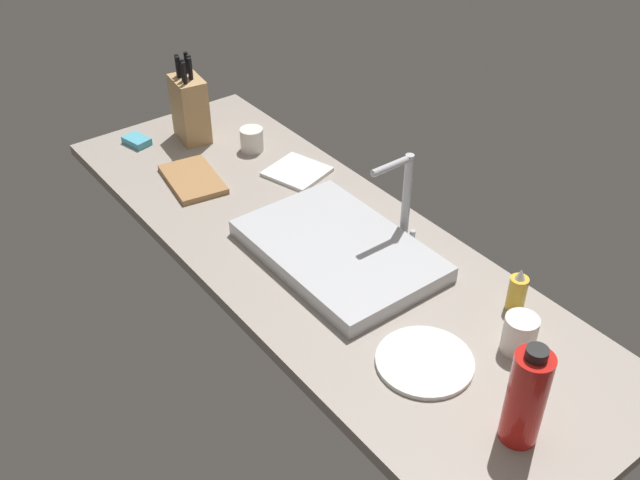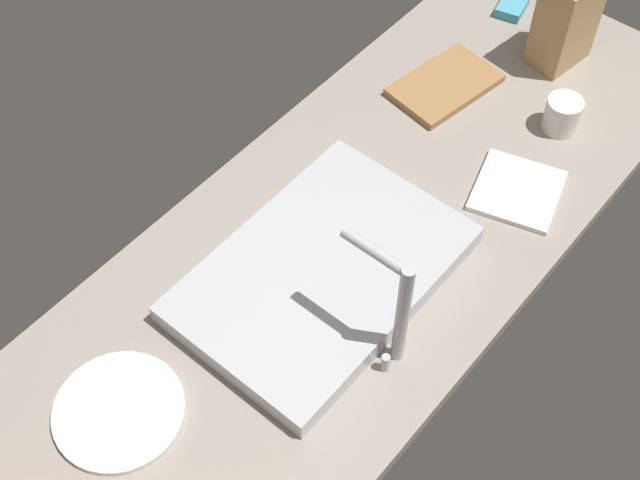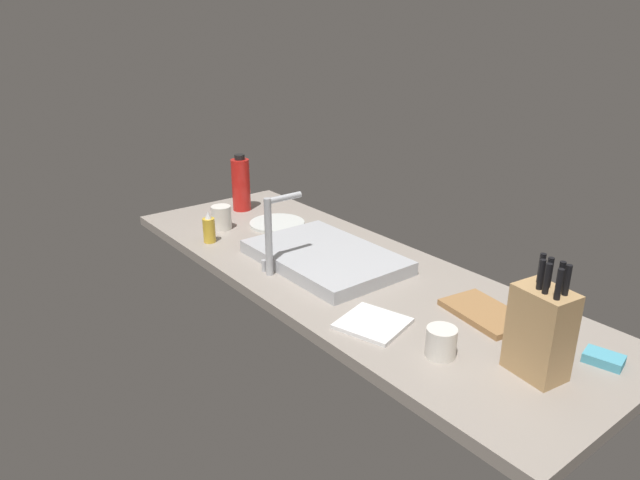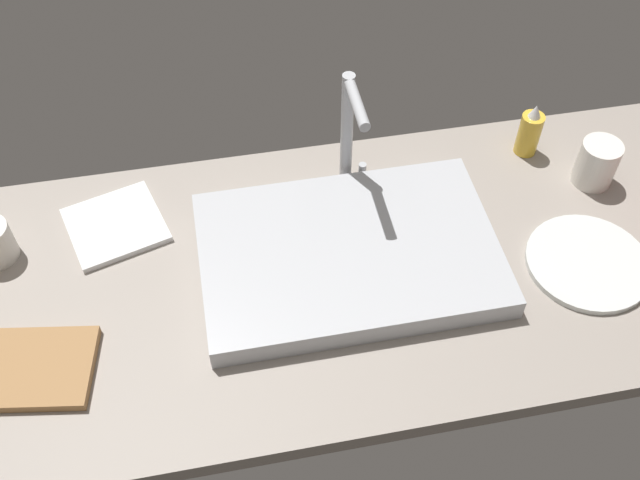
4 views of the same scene
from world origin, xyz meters
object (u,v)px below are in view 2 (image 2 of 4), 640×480
(cutting_board, at_px, (445,85))
(dinner_plate, at_px, (119,411))
(sink_basin, at_px, (322,274))
(ceramic_cup, at_px, (562,114))
(knife_block, at_px, (567,18))
(faucet, at_px, (395,303))
(dish_sponge, at_px, (512,6))
(dish_towel, at_px, (517,191))

(cutting_board, bearing_deg, dinner_plate, 1.96)
(sink_basin, distance_m, ceramic_cup, 0.65)
(knife_block, bearing_deg, cutting_board, -21.84)
(faucet, xyz_separation_m, knife_block, (-0.86, -0.17, -0.04))
(dish_sponge, bearing_deg, ceramic_cup, 47.13)
(faucet, relative_size, cutting_board, 1.10)
(faucet, bearing_deg, sink_basin, -101.70)
(sink_basin, bearing_deg, dish_towel, 158.56)
(faucet, bearing_deg, ceramic_cup, -175.45)
(sink_basin, height_order, dish_sponge, sink_basin)
(knife_block, xyz_separation_m, dish_towel, (0.40, 0.15, -0.11))
(faucet, bearing_deg, dinner_plate, -35.48)
(faucet, distance_m, ceramic_cup, 0.69)
(ceramic_cup, bearing_deg, sink_basin, -11.98)
(dinner_plate, bearing_deg, faucet, 144.52)
(dish_towel, height_order, ceramic_cup, ceramic_cup)
(sink_basin, bearing_deg, ceramic_cup, 168.02)
(dinner_plate, bearing_deg, knife_block, 175.18)
(cutting_board, distance_m, dish_sponge, 0.33)
(ceramic_cup, bearing_deg, knife_block, -147.79)
(sink_basin, xyz_separation_m, faucet, (0.04, 0.19, 0.13))
(dish_sponge, bearing_deg, faucet, 20.04)
(faucet, xyz_separation_m, dish_sponge, (-0.94, -0.34, -0.14))
(dinner_plate, height_order, ceramic_cup, ceramic_cup)
(dinner_plate, height_order, dish_towel, same)
(sink_basin, height_order, cutting_board, sink_basin)
(knife_block, xyz_separation_m, ceramic_cup, (0.19, 0.12, -0.08))
(knife_block, relative_size, dinner_plate, 1.29)
(dinner_plate, height_order, dish_sponge, dish_sponge)
(knife_block, xyz_separation_m, dinner_plate, (1.25, -0.11, -0.11))
(faucet, bearing_deg, cutting_board, -153.06)
(dish_sponge, bearing_deg, cutting_board, 5.47)
(sink_basin, relative_size, faucet, 2.04)
(dinner_plate, distance_m, dish_sponge, 1.34)
(cutting_board, distance_m, ceramic_cup, 0.27)
(faucet, distance_m, knife_block, 0.88)
(knife_block, height_order, cutting_board, knife_block)
(dish_towel, bearing_deg, dish_sponge, -146.50)
(sink_basin, bearing_deg, cutting_board, -167.81)
(dinner_plate, relative_size, dish_towel, 1.32)
(dinner_plate, bearing_deg, sink_basin, 168.16)
(dinner_plate, xyz_separation_m, dish_towel, (-0.85, 0.25, 0.00))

